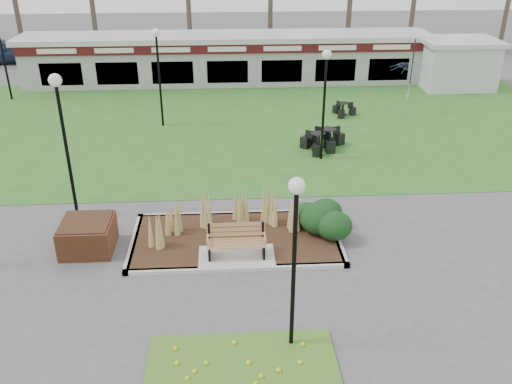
{
  "coord_description": "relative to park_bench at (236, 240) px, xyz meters",
  "views": [
    {
      "loc": [
        -0.24,
        -13.11,
        8.75
      ],
      "look_at": [
        0.68,
        2.0,
        1.26
      ],
      "focal_mm": 38.0,
      "sensor_mm": 36.0,
      "label": 1
    }
  ],
  "objects": [
    {
      "name": "food_pavilion",
      "position": [
        0.0,
        19.71,
        0.89
      ],
      "size": [
        24.6,
        3.4,
        2.9
      ],
      "color": "#9C9C9F",
      "rests_on": "ground"
    },
    {
      "name": "park_bench",
      "position": [
        0.0,
        0.0,
        0.0
      ],
      "size": [
        1.7,
        0.66,
        0.93
      ],
      "color": "olive",
      "rests_on": "ground"
    },
    {
      "name": "car_black",
      "position": [
        -8.0,
        20.75,
        0.08
      ],
      "size": [
        4.29,
        2.84,
        1.34
      ],
      "primitive_type": "imported",
      "rotation": [
        0.0,
        0.0,
        1.96
      ],
      "color": "black",
      "rests_on": "ground"
    },
    {
      "name": "ground",
      "position": [
        0.0,
        -0.25,
        -0.59
      ],
      "size": [
        100.0,
        100.0,
        0.0
      ],
      "primitive_type": "plane",
      "color": "#515154",
      "rests_on": "ground"
    },
    {
      "name": "brick_planter",
      "position": [
        -4.4,
        0.75,
        -0.11
      ],
      "size": [
        1.5,
        1.5,
        0.95
      ],
      "color": "brown",
      "rests_on": "ground"
    },
    {
      "name": "flower_bed",
      "position": [
        0.0,
        -4.85,
        -0.52
      ],
      "size": [
        4.2,
        3.0,
        0.16
      ],
      "color": "#2F671D",
      "rests_on": "ground"
    },
    {
      "name": "service_hut",
      "position": [
        13.5,
        17.75,
        0.86
      ],
      "size": [
        4.4,
        3.4,
        2.83
      ],
      "color": "silver",
      "rests_on": "ground"
    },
    {
      "name": "patio_umbrella",
      "position": [
        9.05,
        12.75,
        1.13
      ],
      "size": [
        2.28,
        2.32,
        2.71
      ],
      "color": "black",
      "rests_on": "ground"
    },
    {
      "name": "bistro_set_c",
      "position": [
        4.23,
        8.51,
        -0.29
      ],
      "size": [
        1.58,
        1.39,
        0.84
      ],
      "color": "black",
      "rests_on": "ground"
    },
    {
      "name": "lawn",
      "position": [
        0.0,
        11.75,
        -0.58
      ],
      "size": [
        34.0,
        16.0,
        0.02
      ],
      "primitive_type": "cube",
      "color": "#286A21",
      "rests_on": "ground"
    },
    {
      "name": "bistro_set_b",
      "position": [
        3.69,
        8.12,
        -0.3
      ],
      "size": [
        1.49,
        1.42,
        0.8
      ],
      "color": "black",
      "rests_on": "ground"
    },
    {
      "name": "planting_bed",
      "position": [
        1.27,
        1.1,
        -0.22
      ],
      "size": [
        6.75,
        3.4,
        1.27
      ],
      "color": "#301C13",
      "rests_on": "ground"
    },
    {
      "name": "lamp_post_mid_right",
      "position": [
        -3.23,
        11.82,
        2.75
      ],
      "size": [
        0.38,
        0.38,
        4.59
      ],
      "color": "black",
      "rests_on": "ground"
    },
    {
      "name": "bistro_set_d",
      "position": [
        5.8,
        12.82,
        -0.35
      ],
      "size": [
        1.13,
        1.23,
        0.66
      ],
      "color": "black",
      "rests_on": "ground"
    },
    {
      "name": "lamp_post_near_right",
      "position": [
        1.16,
        -3.75,
        2.53
      ],
      "size": [
        0.35,
        0.35,
        4.28
      ],
      "color": "black",
      "rests_on": "ground"
    },
    {
      "name": "lamp_post_near_left",
      "position": [
        -5.24,
        2.86,
        2.91
      ],
      "size": [
        0.4,
        0.4,
        4.8
      ],
      "color": "black",
      "rests_on": "ground"
    },
    {
      "name": "lamp_post_far_right",
      "position": [
        3.71,
        7.23,
        2.7
      ],
      "size": [
        0.37,
        0.37,
        4.51
      ],
      "color": "black",
      "rests_on": "ground"
    }
  ]
}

